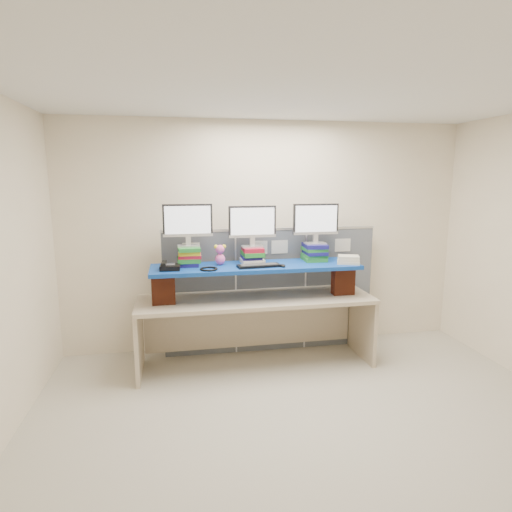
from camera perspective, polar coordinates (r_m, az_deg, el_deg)
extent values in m
cube|color=#F8E9CC|center=(3.43, 8.38, -1.78)|extent=(5.00, 4.00, 2.80)
cube|color=beige|center=(3.97, 7.80, -21.91)|extent=(5.00, 4.00, 0.01)
cube|color=white|center=(3.43, 9.04, 21.71)|extent=(5.00, 4.00, 0.01)
cube|color=#50555E|center=(5.15, -7.54, -5.11)|extent=(0.85, 0.05, 1.50)
cube|color=#50555E|center=(5.26, 1.97, -4.70)|extent=(0.85, 0.05, 1.50)
cube|color=#50555E|center=(5.50, 10.85, -4.19)|extent=(0.85, 0.05, 1.50)
cube|color=silver|center=(5.11, 2.02, 3.62)|extent=(2.60, 0.06, 0.03)
cube|color=silver|center=(5.00, -8.63, 0.86)|extent=(0.20, 0.00, 0.16)
cube|color=silver|center=(5.08, 0.42, 1.13)|extent=(0.20, 0.00, 0.16)
cube|color=silver|center=(5.13, 3.17, 1.21)|extent=(0.20, 0.00, 0.16)
cube|color=silver|center=(5.38, 11.49, 1.44)|extent=(0.20, 0.00, 0.16)
cube|color=#C3B195|center=(4.81, 0.00, -5.81)|extent=(2.63, 0.79, 0.04)
cube|color=#C3B195|center=(4.87, -15.34, -10.92)|extent=(0.05, 0.71, 0.75)
cube|color=#C3B195|center=(5.32, 13.95, -9.03)|extent=(0.05, 0.71, 0.75)
cube|color=maroon|center=(4.63, -12.23, -4.28)|extent=(0.24, 0.13, 0.33)
cube|color=maroon|center=(5.00, 11.53, -3.17)|extent=(0.24, 0.13, 0.33)
cube|color=navy|center=(4.72, 0.00, -1.44)|extent=(2.30, 0.60, 0.04)
cube|color=navy|center=(4.76, -8.94, -0.96)|extent=(0.22, 0.30, 0.04)
cube|color=#207A2B|center=(4.73, -8.96, -0.48)|extent=(0.25, 0.28, 0.05)
cube|color=maroon|center=(4.74, -8.82, 0.08)|extent=(0.25, 0.31, 0.04)
cube|color=gold|center=(4.73, -8.91, 0.52)|extent=(0.23, 0.29, 0.04)
cube|color=#207A2B|center=(4.71, -8.96, 0.99)|extent=(0.24, 0.31, 0.04)
cube|color=white|center=(4.82, -0.51, -0.65)|extent=(0.25, 0.27, 0.05)
cube|color=navy|center=(4.82, -0.63, -0.14)|extent=(0.22, 0.28, 0.03)
cube|color=#207A2B|center=(4.80, -0.46, 0.34)|extent=(0.24, 0.30, 0.05)
cube|color=maroon|center=(4.79, -0.43, 0.90)|extent=(0.22, 0.26, 0.05)
cube|color=#207A2B|center=(5.01, 7.74, -0.35)|extent=(0.26, 0.29, 0.04)
cube|color=#207A2B|center=(5.00, 7.79, 0.08)|extent=(0.25, 0.29, 0.03)
cube|color=navy|center=(4.99, 7.87, 0.47)|extent=(0.23, 0.29, 0.04)
cube|color=#207A2B|center=(4.99, 7.79, 0.91)|extent=(0.25, 0.28, 0.04)
cube|color=navy|center=(4.99, 7.85, 1.38)|extent=(0.26, 0.31, 0.04)
cube|color=#B9B9BF|center=(4.71, -9.00, 1.35)|extent=(0.24, 0.15, 0.02)
cube|color=#B9B9BF|center=(4.71, -9.02, 2.02)|extent=(0.05, 0.04, 0.10)
cube|color=black|center=(4.68, -9.09, 4.72)|extent=(0.53, 0.04, 0.35)
cube|color=white|center=(4.66, -9.09, 4.70)|extent=(0.49, 0.01, 0.31)
cube|color=#B9B9BF|center=(4.79, -0.49, 1.29)|extent=(0.24, 0.15, 0.02)
cube|color=#B9B9BF|center=(4.78, -0.49, 1.95)|extent=(0.05, 0.04, 0.10)
cube|color=black|center=(4.76, -0.49, 4.61)|extent=(0.53, 0.04, 0.35)
cube|color=white|center=(4.74, -0.45, 4.58)|extent=(0.49, 0.01, 0.31)
cube|color=#B9B9BF|center=(4.98, 7.89, 1.70)|extent=(0.24, 0.15, 0.02)
cube|color=#B9B9BF|center=(4.97, 7.91, 2.34)|extent=(0.05, 0.04, 0.10)
cube|color=black|center=(4.94, 7.97, 4.90)|extent=(0.53, 0.04, 0.35)
cube|color=white|center=(4.92, 8.05, 4.87)|extent=(0.49, 0.01, 0.31)
cube|color=black|center=(4.61, 0.38, -1.31)|extent=(0.48, 0.20, 0.03)
cube|color=#323234|center=(4.60, 0.38, -1.13)|extent=(0.41, 0.14, 0.00)
ellipsoid|color=black|center=(4.61, 3.62, -1.29)|extent=(0.06, 0.10, 0.03)
cube|color=black|center=(4.55, -11.38, -1.49)|extent=(0.21, 0.19, 0.05)
cube|color=#323234|center=(4.55, -11.39, -1.13)|extent=(0.11, 0.11, 0.01)
cube|color=black|center=(4.55, -12.18, -0.97)|extent=(0.05, 0.19, 0.04)
torus|color=black|center=(4.49, -6.31, -1.72)|extent=(0.24, 0.24, 0.02)
ellipsoid|color=#E758A6|center=(4.72, -4.80, -0.45)|extent=(0.11, 0.10, 0.12)
sphere|color=#E758A6|center=(4.70, -4.82, 0.89)|extent=(0.10, 0.10, 0.10)
sphere|color=yellow|center=(4.69, -5.37, 1.24)|extent=(0.04, 0.04, 0.04)
sphere|color=yellow|center=(4.70, -4.28, 1.27)|extent=(0.04, 0.04, 0.04)
cube|color=beige|center=(4.90, 12.22, -0.81)|extent=(0.30, 0.27, 0.03)
cube|color=beige|center=(4.90, 12.23, -0.47)|extent=(0.28, 0.26, 0.03)
cube|color=beige|center=(4.89, 12.25, -0.13)|extent=(0.27, 0.24, 0.03)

